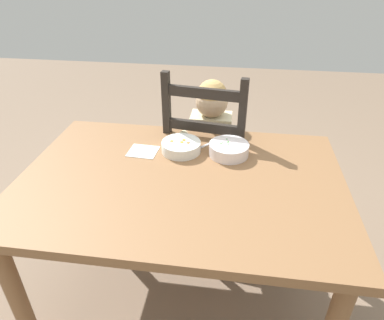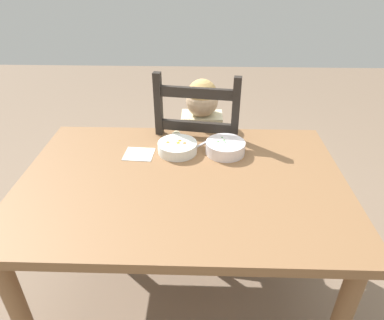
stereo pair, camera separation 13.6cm
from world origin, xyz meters
name	(u,v)px [view 1 (the left image)]	position (x,y,z in m)	size (l,w,h in m)	color
ground_plane	(183,290)	(0.00, 0.00, 0.00)	(8.00, 8.00, 0.00)	#816A55
dining_table	(181,196)	(0.00, 0.00, 0.62)	(1.35, 0.93, 0.72)	brown
dining_chair	(208,163)	(0.07, 0.51, 0.48)	(0.47, 0.47, 1.04)	black
child_figure	(210,139)	(0.08, 0.51, 0.63)	(0.32, 0.31, 0.96)	beige
bowl_of_peas	(229,149)	(0.19, 0.22, 0.75)	(0.18, 0.18, 0.06)	white
bowl_of_carrots	(181,146)	(-0.03, 0.22, 0.74)	(0.18, 0.18, 0.05)	white
spoon	(197,149)	(0.04, 0.24, 0.72)	(0.11, 0.12, 0.01)	silver
paper_napkin	(143,151)	(-0.21, 0.19, 0.72)	(0.13, 0.12, 0.00)	white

